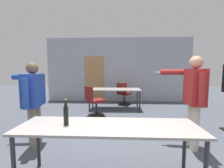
% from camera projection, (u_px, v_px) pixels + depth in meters
% --- Properties ---
extents(back_wall, '(6.56, 0.12, 2.89)m').
position_uv_depth(back_wall, '(118.00, 70.00, 6.85)').
color(back_wall, '#A3A8B2').
rests_on(back_wall, ground_plane).
extents(conference_table_near, '(2.27, 0.65, 0.74)m').
position_uv_depth(conference_table_near, '(108.00, 130.00, 1.90)').
color(conference_table_near, gray).
rests_on(conference_table_near, ground_plane).
extents(conference_table_far, '(1.88, 0.80, 0.74)m').
position_uv_depth(conference_table_far, '(115.00, 91.00, 5.53)').
color(conference_table_far, gray).
rests_on(conference_table_far, ground_plane).
extents(person_near_casual, '(0.77, 0.71, 1.69)m').
position_uv_depth(person_near_casual, '(194.00, 94.00, 2.69)').
color(person_near_casual, beige).
rests_on(person_near_casual, ground_plane).
extents(person_far_watching, '(0.80, 0.70, 1.58)m').
position_uv_depth(person_far_watching, '(33.00, 97.00, 2.81)').
color(person_far_watching, slate).
rests_on(person_far_watching, ground_plane).
extents(office_chair_side_rolled, '(0.69, 0.68, 0.94)m').
position_uv_depth(office_chair_side_rolled, '(94.00, 102.00, 4.65)').
color(office_chair_side_rolled, black).
rests_on(office_chair_side_rolled, ground_plane).
extents(office_chair_near_pushed, '(0.64, 0.67, 0.92)m').
position_uv_depth(office_chair_near_pushed, '(124.00, 94.00, 6.25)').
color(office_chair_near_pushed, black).
rests_on(office_chair_near_pushed, ground_plane).
extents(beer_bottle, '(0.06, 0.06, 0.34)m').
position_uv_depth(beer_bottle, '(66.00, 113.00, 1.89)').
color(beer_bottle, black).
rests_on(beer_bottle, conference_table_near).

